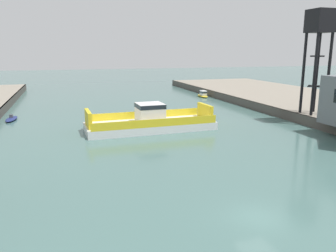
% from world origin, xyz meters
% --- Properties ---
extents(ground_plane, '(400.00, 400.00, 0.00)m').
position_xyz_m(ground_plane, '(0.00, 0.00, 0.00)').
color(ground_plane, '#476B66').
extents(chain_ferry, '(18.84, 7.36, 3.89)m').
position_xyz_m(chain_ferry, '(-0.55, 28.23, 1.16)').
color(chain_ferry, silver).
rests_on(chain_ferry, ground).
extents(moored_boat_near_left, '(2.06, 5.04, 1.02)m').
position_xyz_m(moored_boat_near_left, '(-20.92, 41.48, 0.27)').
color(moored_boat_near_left, navy).
rests_on(moored_boat_near_left, ground).
extents(moored_boat_mid_left, '(2.42, 5.87, 1.61)m').
position_xyz_m(moored_boat_mid_left, '(21.03, 59.36, 0.60)').
color(moored_boat_mid_left, yellow).
rests_on(moored_boat_mid_left, ground).
extents(crane_tower, '(3.32, 3.32, 15.78)m').
position_xyz_m(crane_tower, '(25.08, 24.87, 14.02)').
color(crane_tower, black).
rests_on(crane_tower, quay_right).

